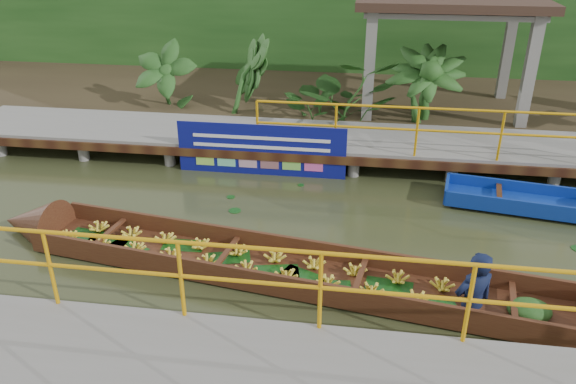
# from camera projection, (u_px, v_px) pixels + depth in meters

# --- Properties ---
(ground) EXTENTS (80.00, 80.00, 0.00)m
(ground) POSITION_uv_depth(u_px,v_px,m) (288.00, 237.00, 9.54)
(ground) COLOR #2F371B
(ground) RESTS_ON ground
(land_strip) EXTENTS (30.00, 8.00, 0.45)m
(land_strip) POSITION_uv_depth(u_px,v_px,m) (325.00, 98.00, 16.11)
(land_strip) COLOR #312618
(land_strip) RESTS_ON ground
(far_dock) EXTENTS (16.00, 2.06, 1.66)m
(far_dock) POSITION_uv_depth(u_px,v_px,m) (311.00, 140.00, 12.37)
(far_dock) COLOR slate
(far_dock) RESTS_ON ground
(pavilion) EXTENTS (4.40, 3.00, 3.00)m
(pavilion) POSITION_uv_depth(u_px,v_px,m) (448.00, 13.00, 13.52)
(pavilion) COLOR slate
(pavilion) RESTS_ON ground
(foliage_backdrop) EXTENTS (30.00, 0.80, 4.00)m
(foliage_backdrop) POSITION_uv_depth(u_px,v_px,m) (333.00, 20.00, 17.55)
(foliage_backdrop) COLOR #1B4516
(foliage_backdrop) RESTS_ON ground
(vendor_boat) EXTENTS (10.37, 2.62, 2.10)m
(vendor_boat) POSITION_uv_depth(u_px,v_px,m) (307.00, 268.00, 8.28)
(vendor_boat) COLOR #3A1A10
(vendor_boat) RESTS_ON ground
(moored_blue_boat) EXTENTS (3.45, 1.39, 0.80)m
(moored_blue_boat) POSITION_uv_depth(u_px,v_px,m) (572.00, 208.00, 10.18)
(moored_blue_boat) COLOR navy
(moored_blue_boat) RESTS_ON ground
(blue_banner) EXTENTS (3.53, 0.04, 1.10)m
(blue_banner) POSITION_uv_depth(u_px,v_px,m) (261.00, 150.00, 11.61)
(blue_banner) COLOR navy
(blue_banner) RESTS_ON ground
(tropical_plants) EXTENTS (14.59, 1.59, 1.99)m
(tropical_plants) POSITION_uv_depth(u_px,v_px,m) (413.00, 79.00, 13.33)
(tropical_plants) COLOR #1B4516
(tropical_plants) RESTS_ON ground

